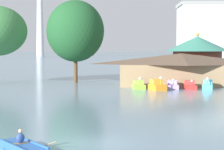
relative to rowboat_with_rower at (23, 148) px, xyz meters
name	(u,v)px	position (x,y,z in m)	size (l,w,h in m)	color
ground_plane	(90,143)	(3.28, 2.15, -0.26)	(2000.00, 2000.00, 0.00)	slate
rowboat_with_rower	(23,148)	(0.00, 0.00, 0.00)	(3.51, 3.52, 1.37)	#2D60AD
pedal_boat_lime	(139,85)	(7.53, 33.06, 0.21)	(1.79, 2.61, 1.67)	#8CCC3F
pedal_boat_orange	(157,86)	(9.87, 31.30, 0.32)	(2.34, 2.92, 1.85)	orange
pedal_boat_lavender	(173,85)	(12.13, 33.25, 0.20)	(1.67, 2.69, 1.44)	#B299D8
pedal_boat_red	(190,86)	(14.40, 32.84, 0.20)	(1.42, 2.67, 1.33)	red
pedal_boat_cyan	(208,85)	(16.82, 32.98, 0.26)	(1.92, 2.54, 1.62)	#4CB7CC
boathouse	(181,68)	(14.12, 38.74, 2.23)	(19.63, 8.79, 4.73)	#9E7F5B
green_roof_pavilion	(197,54)	(19.63, 54.58, 4.18)	(12.06, 12.06, 8.47)	brown
shoreline_tree_mid	(75,31)	(-2.07, 42.93, 7.96)	(9.15, 9.15, 13.12)	brown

